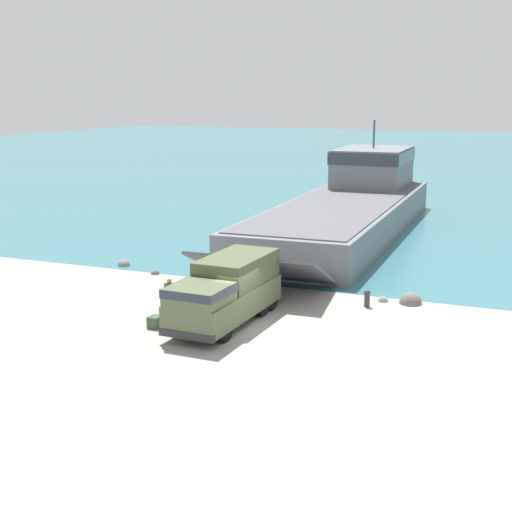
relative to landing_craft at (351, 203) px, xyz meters
name	(u,v)px	position (x,y,z in m)	size (l,w,h in m)	color
ground_plane	(251,328)	(2.25, -25.78, -2.00)	(240.00, 240.00, 0.00)	gray
water_surface	(473,157)	(2.25, 71.40, -2.00)	(240.00, 180.00, 0.01)	#336B75
landing_craft	(351,203)	(0.00, 0.00, 0.00)	(8.96, 35.15, 8.08)	slate
military_truck	(226,291)	(0.90, -25.45, -0.49)	(2.78, 7.39, 2.92)	#566042
soldier_on_ramp	(170,294)	(-2.08, -25.34, -0.97)	(0.44, 0.25, 1.78)	#3D4C33
mooring_bollard	(367,298)	(6.28, -20.56, -1.53)	(0.31, 0.31, 0.86)	#333338
cargo_crate	(155,322)	(-1.75, -27.29, -1.74)	(0.52, 0.63, 0.52)	#3D4C33
shoreline_rock_a	(155,274)	(-6.72, -18.77, -2.00)	(0.52, 0.52, 0.52)	#66605B
shoreline_rock_b	(124,265)	(-9.57, -17.63, -2.00)	(0.75, 0.75, 0.75)	gray
shoreline_rock_c	(410,303)	(8.17, -19.17, -2.00)	(1.13, 1.13, 1.13)	#66605B
shoreline_rock_d	(383,301)	(6.81, -19.31, -2.00)	(0.51, 0.51, 0.51)	gray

